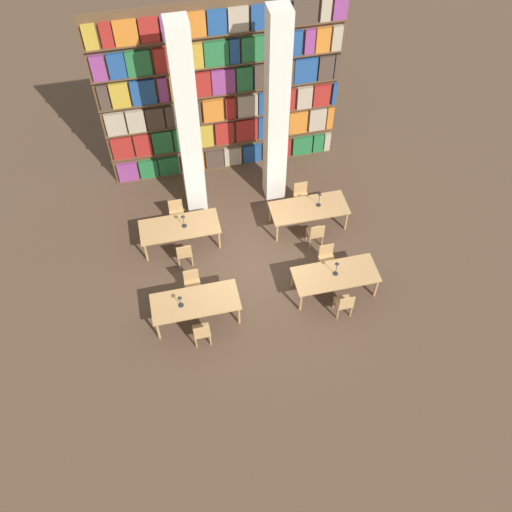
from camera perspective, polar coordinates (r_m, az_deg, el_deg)
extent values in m
plane|color=#4C3828|center=(15.86, -0.10, -1.14)|extent=(40.00, 40.00, 0.00)
cube|color=brown|center=(16.98, -3.42, 16.00)|extent=(7.01, 0.06, 5.50)
cube|color=brown|center=(18.71, -3.02, 9.19)|extent=(7.01, 0.35, 0.03)
cube|color=#84387A|center=(18.36, -12.70, 8.28)|extent=(0.61, 0.20, 0.68)
cube|color=#236B38|center=(18.33, -10.68, 8.65)|extent=(0.57, 0.20, 0.68)
cube|color=#236B38|center=(18.33, -8.71, 8.99)|extent=(0.63, 0.20, 0.68)
cube|color=#47382D|center=(18.34, -7.02, 9.28)|extent=(0.30, 0.20, 0.68)
cube|color=orange|center=(18.37, -5.77, 9.49)|extent=(0.35, 0.20, 0.68)
cube|color=#47382D|center=(18.41, -4.18, 9.75)|extent=(0.58, 0.20, 0.68)
cube|color=tan|center=(18.47, -2.36, 10.04)|extent=(0.55, 0.20, 0.68)
cube|color=navy|center=(18.56, -0.43, 10.33)|extent=(0.59, 0.20, 0.68)
cube|color=#B7932D|center=(18.66, 1.32, 10.58)|extent=(0.42, 0.20, 0.68)
cube|color=maroon|center=(18.76, 2.78, 10.79)|extent=(0.44, 0.20, 0.68)
cube|color=#236B38|center=(18.90, 4.61, 11.03)|extent=(0.64, 0.20, 0.68)
cube|color=#236B38|center=(19.03, 6.19, 11.24)|extent=(0.34, 0.20, 0.68)
cube|color=tan|center=(19.12, 7.08, 11.35)|extent=(0.19, 0.20, 0.68)
cube|color=brown|center=(18.10, -3.15, 11.33)|extent=(7.01, 0.35, 0.03)
cube|color=maroon|center=(17.72, -13.24, 10.56)|extent=(0.61, 0.20, 0.79)
cube|color=maroon|center=(17.69, -11.26, 10.92)|extent=(0.50, 0.20, 0.79)
cube|color=#236B38|center=(17.69, -9.36, 11.26)|extent=(0.59, 0.20, 0.79)
cube|color=#236B38|center=(17.71, -7.38, 11.60)|extent=(0.53, 0.20, 0.79)
cube|color=#B7932D|center=(17.75, -5.33, 11.93)|extent=(0.60, 0.20, 0.79)
cube|color=maroon|center=(17.81, -3.20, 12.26)|extent=(0.56, 0.20, 0.79)
cube|color=maroon|center=(17.90, -0.97, 12.59)|extent=(0.67, 0.20, 0.79)
cube|color=navy|center=(18.02, 1.11, 12.88)|extent=(0.57, 0.20, 0.79)
cube|color=navy|center=(18.12, 2.66, 13.08)|extent=(0.30, 0.20, 0.79)
cube|color=orange|center=(18.23, 4.19, 13.27)|extent=(0.58, 0.20, 0.79)
cube|color=tan|center=(18.39, 6.13, 13.50)|extent=(0.53, 0.20, 0.79)
cube|color=orange|center=(18.50, 7.37, 13.64)|extent=(0.20, 0.20, 0.79)
cube|color=brown|center=(17.52, -3.28, 13.61)|extent=(7.01, 0.35, 0.03)
cube|color=tan|center=(17.17, -13.88, 12.76)|extent=(0.56, 0.20, 0.73)
cube|color=tan|center=(17.14, -11.93, 13.12)|extent=(0.51, 0.20, 0.73)
cube|color=#47382D|center=(17.14, -10.08, 13.45)|extent=(0.51, 0.20, 0.73)
cube|color=#47382D|center=(17.15, -7.90, 13.82)|extent=(0.68, 0.20, 0.73)
cube|color=#47382D|center=(17.18, -6.09, 14.11)|extent=(0.29, 0.20, 0.73)
cube|color=orange|center=(17.23, -4.33, 14.38)|extent=(0.60, 0.20, 0.73)
cube|color=maroon|center=(17.29, -2.60, 14.63)|extent=(0.28, 0.20, 0.73)
cube|color=tan|center=(17.36, -0.88, 14.87)|extent=(0.60, 0.20, 0.73)
cube|color=navy|center=(17.48, 1.23, 15.15)|extent=(0.59, 0.20, 0.73)
cube|color=maroon|center=(17.60, 3.15, 15.38)|extent=(0.44, 0.20, 0.73)
cube|color=tan|center=(17.73, 4.84, 15.57)|extent=(0.46, 0.20, 0.73)
cube|color=maroon|center=(17.87, 6.54, 15.75)|extent=(0.51, 0.20, 0.73)
cube|color=navy|center=(17.99, 7.79, 15.87)|extent=(0.12, 0.20, 0.73)
cube|color=brown|center=(16.97, -3.43, 16.04)|extent=(7.01, 0.35, 0.03)
cube|color=#47382D|center=(16.63, -15.00, 15.15)|extent=(0.28, 0.20, 0.77)
cube|color=#B7932D|center=(16.60, -13.48, 15.44)|extent=(0.51, 0.20, 0.77)
cube|color=navy|center=(16.58, -11.23, 15.85)|extent=(0.67, 0.20, 0.77)
cube|color=#84387A|center=(16.59, -9.31, 16.18)|extent=(0.26, 0.20, 0.77)
cube|color=orange|center=(16.61, -7.57, 16.47)|extent=(0.58, 0.20, 0.77)
cube|color=maroon|center=(16.65, -5.43, 16.80)|extent=(0.49, 0.20, 0.77)
cube|color=#84387A|center=(16.72, -3.31, 17.10)|extent=(0.66, 0.20, 0.77)
cube|color=#236B38|center=(16.81, -1.19, 17.39)|extent=(0.46, 0.20, 0.77)
cube|color=#47382D|center=(16.89, 0.49, 17.59)|extent=(0.40, 0.20, 0.77)
cube|color=#84387A|center=(16.98, 1.96, 17.76)|extent=(0.30, 0.20, 0.77)
cube|color=#47382D|center=(17.06, 3.18, 17.89)|extent=(0.33, 0.20, 0.77)
cube|color=navy|center=(17.19, 4.95, 18.07)|extent=(0.67, 0.20, 0.77)
cube|color=#47382D|center=(17.36, 6.98, 18.25)|extent=(0.44, 0.20, 0.77)
cube|color=#47382D|center=(17.46, 8.08, 18.34)|extent=(0.16, 0.20, 0.77)
cube|color=brown|center=(16.45, -3.58, 18.63)|extent=(7.01, 0.35, 0.03)
cube|color=#84387A|center=(16.13, -15.50, 17.72)|extent=(0.37, 0.20, 0.73)
cube|color=navy|center=(16.10, -13.78, 18.05)|extent=(0.45, 0.20, 0.73)
cube|color=#236B38|center=(16.09, -11.69, 18.44)|extent=(0.65, 0.20, 0.73)
cube|color=maroon|center=(16.10, -8.93, 18.91)|extent=(0.68, 0.20, 0.73)
cube|color=#B7932D|center=(16.14, -6.37, 19.30)|extent=(0.55, 0.20, 0.73)
cube|color=#236B38|center=(16.21, -4.02, 19.64)|extent=(0.66, 0.20, 0.73)
cube|color=navy|center=(16.28, -2.20, 19.87)|extent=(0.28, 0.20, 0.73)
cube|color=#236B38|center=(16.36, -0.37, 20.09)|extent=(0.62, 0.20, 0.73)
cube|color=maroon|center=(16.47, 1.57, 20.30)|extent=(0.31, 0.20, 0.73)
cube|color=navy|center=(16.59, 3.47, 20.48)|extent=(0.62, 0.20, 0.73)
cube|color=#84387A|center=(16.72, 5.35, 20.64)|extent=(0.28, 0.20, 0.73)
cube|color=orange|center=(16.83, 6.67, 20.74)|extent=(0.41, 0.20, 0.73)
cube|color=tan|center=(16.95, 8.05, 20.84)|extent=(0.28, 0.20, 0.73)
cube|color=brown|center=(15.97, -3.76, 21.38)|extent=(7.01, 0.35, 0.03)
cube|color=#B7932D|center=(15.68, -16.28, 20.35)|extent=(0.34, 0.20, 0.66)
cube|color=maroon|center=(15.65, -14.75, 20.65)|extent=(0.30, 0.20, 0.66)
cube|color=orange|center=(15.64, -12.92, 21.00)|extent=(0.59, 0.20, 0.66)
cube|color=maroon|center=(15.64, -10.68, 21.39)|extent=(0.49, 0.20, 0.66)
cube|color=#84387A|center=(15.66, -8.73, 21.71)|extent=(0.42, 0.20, 0.66)
cube|color=orange|center=(15.70, -6.39, 22.06)|extent=(0.67, 0.20, 0.66)
cube|color=navy|center=(15.77, -3.97, 22.38)|extent=(0.50, 0.20, 0.66)
cube|color=tan|center=(15.85, -1.82, 22.64)|extent=(0.53, 0.20, 0.66)
cube|color=navy|center=(15.95, 0.31, 22.86)|extent=(0.45, 0.20, 0.66)
cube|color=navy|center=(16.07, 2.41, 23.06)|extent=(0.51, 0.20, 0.66)
cube|color=#47382D|center=(16.24, 4.91, 23.25)|extent=(0.68, 0.20, 0.66)
cube|color=tan|center=(16.40, 6.97, 23.38)|extent=(0.28, 0.20, 0.66)
cube|color=#84387A|center=(16.52, 8.40, 23.45)|extent=(0.39, 0.20, 0.66)
cube|color=silver|center=(15.46, -6.82, 12.73)|extent=(0.58, 0.58, 6.00)
cube|color=silver|center=(15.78, 2.04, 14.01)|extent=(0.58, 0.58, 6.00)
cube|color=tan|center=(14.41, -6.10, -4.59)|extent=(2.22, 0.95, 0.04)
cylinder|color=tan|center=(14.52, -9.77, -7.37)|extent=(0.07, 0.07, 0.70)
cylinder|color=tan|center=(14.56, -1.72, -5.94)|extent=(0.07, 0.07, 0.70)
cylinder|color=tan|center=(14.95, -10.12, -4.82)|extent=(0.07, 0.07, 0.70)
cylinder|color=tan|center=(14.99, -2.33, -3.45)|extent=(0.07, 0.07, 0.70)
cylinder|color=tan|center=(14.55, -6.22, -7.49)|extent=(0.04, 0.04, 0.43)
cylinder|color=tan|center=(14.56, -4.82, -7.24)|extent=(0.04, 0.04, 0.43)
cylinder|color=tan|center=(14.38, -6.01, -8.63)|extent=(0.04, 0.04, 0.43)
cylinder|color=tan|center=(14.38, -4.59, -8.38)|extent=(0.04, 0.04, 0.43)
cube|color=tan|center=(14.27, -5.48, -7.46)|extent=(0.42, 0.40, 0.04)
cube|color=tan|center=(13.97, -5.43, -7.62)|extent=(0.40, 0.03, 0.42)
cylinder|color=tan|center=(15.13, -5.49, -3.90)|extent=(0.04, 0.04, 0.43)
cylinder|color=tan|center=(15.12, -6.84, -4.14)|extent=(0.04, 0.04, 0.43)
cylinder|color=tan|center=(15.32, -5.70, -2.88)|extent=(0.04, 0.04, 0.43)
cylinder|color=tan|center=(15.32, -7.02, -3.11)|extent=(0.04, 0.04, 0.43)
cube|color=tan|center=(15.03, -6.34, -3.00)|extent=(0.42, 0.40, 0.04)
cube|color=tan|center=(14.96, -6.52, -1.93)|extent=(0.40, 0.03, 0.42)
cylinder|color=#232328|center=(14.36, -7.51, -4.89)|extent=(0.14, 0.14, 0.01)
cylinder|color=#232328|center=(14.23, -7.57, -4.54)|extent=(0.02, 0.02, 0.30)
cone|color=#232328|center=(14.08, -7.65, -4.12)|extent=(0.11, 0.11, 0.07)
cube|color=tan|center=(14.96, 7.96, -1.85)|extent=(2.22, 0.95, 0.04)
cylinder|color=tan|center=(14.81, 4.48, -4.63)|extent=(0.07, 0.07, 0.70)
cylinder|color=tan|center=(15.35, 11.91, -3.13)|extent=(0.07, 0.07, 0.70)
cylinder|color=tan|center=(15.24, 3.69, -2.21)|extent=(0.07, 0.07, 0.70)
cylinder|color=tan|center=(15.76, 10.93, -0.85)|extent=(0.07, 0.07, 0.70)
cylinder|color=tan|center=(15.06, 7.78, -4.68)|extent=(0.04, 0.04, 0.43)
cylinder|color=tan|center=(15.15, 9.07, -4.42)|extent=(0.04, 0.04, 0.43)
cylinder|color=tan|center=(14.89, 8.17, -5.74)|extent=(0.04, 0.04, 0.43)
cylinder|color=tan|center=(14.98, 9.48, -5.47)|extent=(0.04, 0.04, 0.43)
cube|color=tan|center=(14.83, 8.73, -4.58)|extent=(0.42, 0.40, 0.04)
cube|color=tan|center=(14.54, 9.07, -4.67)|extent=(0.40, 0.03, 0.42)
cylinder|color=tan|center=(15.70, 7.87, -1.32)|extent=(0.04, 0.04, 0.43)
cylinder|color=tan|center=(15.61, 6.62, -1.56)|extent=(0.04, 0.04, 0.43)
cylinder|color=tan|center=(15.89, 7.50, -0.37)|extent=(0.04, 0.04, 0.43)
cylinder|color=tan|center=(15.80, 6.26, -0.59)|extent=(0.04, 0.04, 0.43)
cube|color=tan|center=(15.57, 7.15, -0.44)|extent=(0.42, 0.40, 0.04)
cube|color=tan|center=(15.49, 7.03, 0.61)|extent=(0.40, 0.03, 0.42)
cylinder|color=#232328|center=(14.94, 7.94, -1.75)|extent=(0.14, 0.14, 0.01)
cylinder|color=#232328|center=(14.78, 8.03, -1.27)|extent=(0.02, 0.02, 0.40)
cone|color=#232328|center=(14.59, 8.13, -0.71)|extent=(0.11, 0.11, 0.07)
cube|color=tan|center=(15.99, -7.66, 2.92)|extent=(2.22, 0.95, 0.04)
cylinder|color=tan|center=(16.03, -10.95, 0.37)|extent=(0.07, 0.07, 0.70)
cylinder|color=tan|center=(16.06, -3.71, 1.64)|extent=(0.07, 0.07, 0.70)
cylinder|color=tan|center=(16.55, -11.23, 2.45)|extent=(0.07, 0.07, 0.70)
cylinder|color=tan|center=(16.58, -4.20, 3.68)|extent=(0.07, 0.07, 0.70)
cylinder|color=tan|center=(16.04, -7.85, 0.23)|extent=(0.04, 0.04, 0.43)
cylinder|color=tan|center=(16.04, -6.58, 0.45)|extent=(0.04, 0.04, 0.43)
cylinder|color=tan|center=(15.83, -7.68, -0.71)|extent=(0.04, 0.04, 0.43)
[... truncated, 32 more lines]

